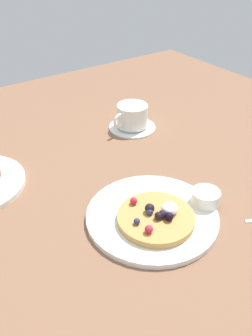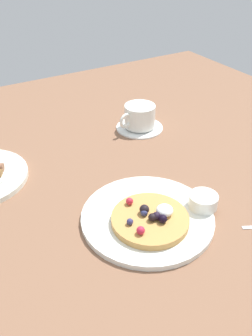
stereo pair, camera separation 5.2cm
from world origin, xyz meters
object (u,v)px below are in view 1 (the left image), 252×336
Objects in this scene: pancake_plate at (152,216)px; coffee_saucer at (132,127)px; syrup_ramekin at (206,197)px; coffee_cup at (132,115)px.

coffee_saucer is (18.96, 32.79, -0.16)cm from pancake_plate.
syrup_ramekin is at bearing -102.61° from coffee_saucer.
syrup_ramekin is 37.17cm from coffee_saucer.
pancake_plate is 37.88cm from coffee_saucer.
coffee_saucer is (8.10, 36.21, -2.17)cm from syrup_ramekin.
syrup_ramekin is at bearing -102.40° from coffee_cup.
coffee_cup reaches higher than syrup_ramekin.
pancake_plate is at bearing -120.05° from coffee_saucer.
coffee_cup is (7.95, 36.18, 1.40)cm from syrup_ramekin.
syrup_ramekin is 0.50× the size of coffee_cup.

